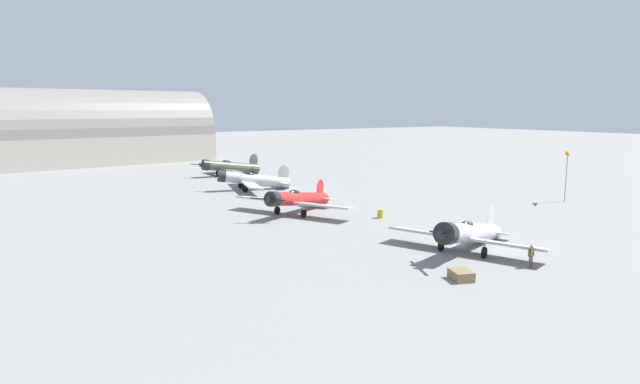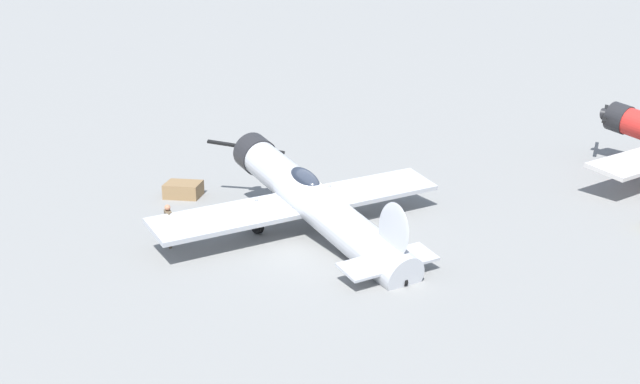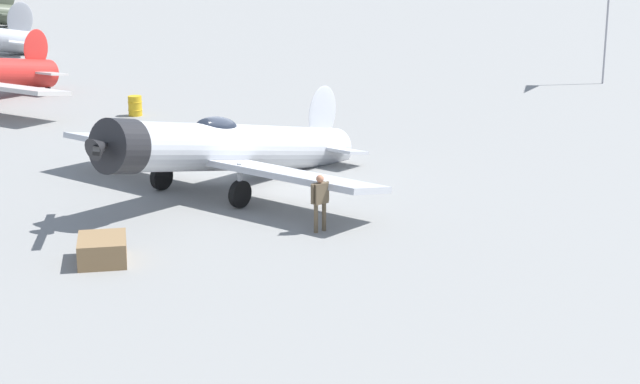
{
  "view_description": "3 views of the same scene",
  "coord_description": "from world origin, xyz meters",
  "px_view_note": "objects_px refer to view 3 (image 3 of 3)",
  "views": [
    {
      "loc": [
        30.15,
        26.12,
        10.39
      ],
      "look_at": [
        0.28,
        -20.58,
        1.6
      ],
      "focal_mm": 29.54,
      "sensor_mm": 36.0,
      "label": 1
    },
    {
      "loc": [
        -25.72,
        5.32,
        10.06
      ],
      "look_at": [
        0.0,
        0.0,
        1.8
      ],
      "focal_mm": 43.42,
      "sensor_mm": 36.0,
      "label": 2
    },
    {
      "loc": [
        13.89,
        27.5,
        8.23
      ],
      "look_at": [
        0.36,
        5.36,
        1.1
      ],
      "focal_mm": 57.07,
      "sensor_mm": 36.0,
      "label": 3
    }
  ],
  "objects_px": {
    "fuel_drum": "(135,106)",
    "ground_crew_mechanic": "(320,197)",
    "airplane_foreground": "(228,148)",
    "equipment_crate": "(102,250)"
  },
  "relations": [
    {
      "from": "airplane_foreground",
      "to": "equipment_crate",
      "type": "xyz_separation_m",
      "value": [
        5.67,
        4.47,
        -0.99
      ]
    },
    {
      "from": "ground_crew_mechanic",
      "to": "equipment_crate",
      "type": "bearing_deg",
      "value": 75.32
    },
    {
      "from": "airplane_foreground",
      "to": "ground_crew_mechanic",
      "type": "height_order",
      "value": "airplane_foreground"
    },
    {
      "from": "airplane_foreground",
      "to": "fuel_drum",
      "type": "height_order",
      "value": "airplane_foreground"
    },
    {
      "from": "fuel_drum",
      "to": "ground_crew_mechanic",
      "type": "bearing_deg",
      "value": 84.27
    },
    {
      "from": "equipment_crate",
      "to": "fuel_drum",
      "type": "xyz_separation_m",
      "value": [
        -7.59,
        -17.14,
        0.11
      ]
    },
    {
      "from": "airplane_foreground",
      "to": "equipment_crate",
      "type": "relative_size",
      "value": 6.45
    },
    {
      "from": "airplane_foreground",
      "to": "ground_crew_mechanic",
      "type": "bearing_deg",
      "value": 70.26
    },
    {
      "from": "ground_crew_mechanic",
      "to": "fuel_drum",
      "type": "height_order",
      "value": "ground_crew_mechanic"
    },
    {
      "from": "airplane_foreground",
      "to": "equipment_crate",
      "type": "distance_m",
      "value": 7.29
    }
  ]
}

